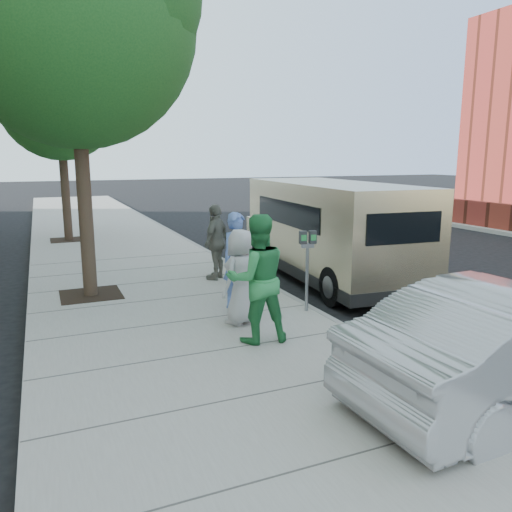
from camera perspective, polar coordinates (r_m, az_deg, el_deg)
name	(u,v)px	position (r m, az deg, el deg)	size (l,w,h in m)	color
ground	(237,322)	(9.14, -2.18, -7.53)	(120.00, 120.00, 0.00)	black
sidewalk	(183,325)	(8.82, -8.31, -7.82)	(5.00, 60.00, 0.15)	gray
curb_face	(307,308)	(9.70, 5.81, -5.99)	(0.12, 60.00, 0.16)	gray
tree_near	(75,14)	(10.82, -20.00, 24.55)	(4.62, 4.60, 7.53)	black
tree_far	(60,96)	(18.19, -21.50, 16.63)	(3.92, 3.80, 6.49)	black
parking_meter	(308,253)	(9.05, 5.91, 0.30)	(0.32, 0.17, 1.49)	gray
van	(328,229)	(12.17, 8.26, 3.12)	(2.56, 6.46, 2.35)	#C6B68E
person_officer	(238,260)	(9.29, -2.08, -0.50)	(0.65, 0.43, 1.80)	#5D7CC6
person_green_shirt	(257,279)	(7.54, 0.14, -2.62)	(0.95, 0.74, 1.96)	#2D8C48
person_gray_shirt	(241,277)	(8.42, -1.72, -2.37)	(0.79, 0.51, 1.62)	#B4B4B6
person_striped_polo	(216,242)	(11.52, -4.55, 1.63)	(1.02, 0.42, 1.74)	slate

